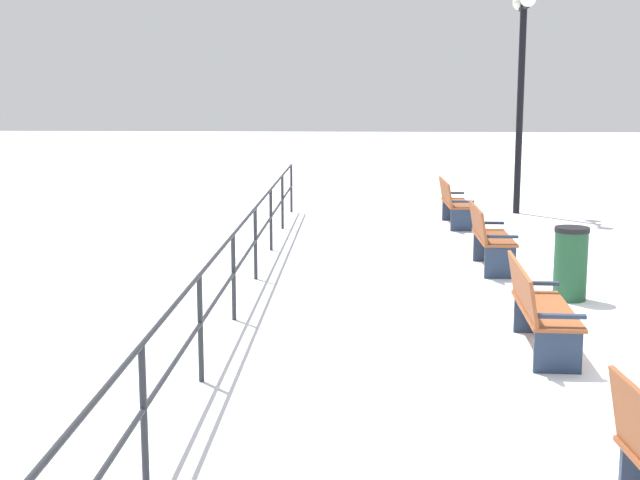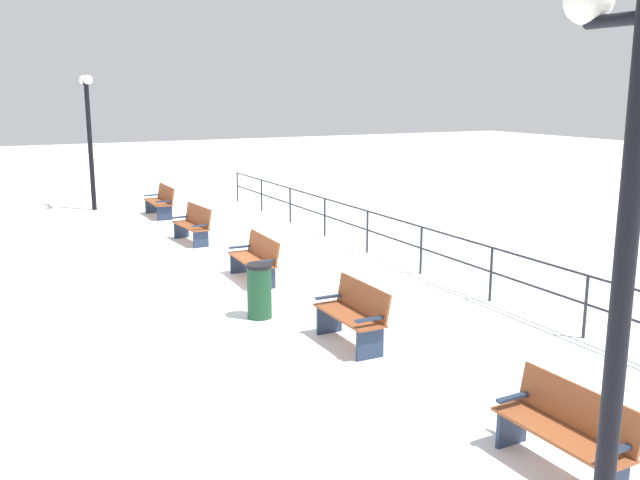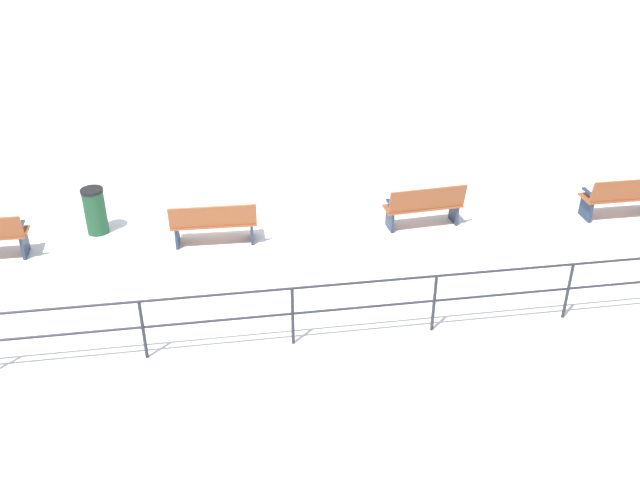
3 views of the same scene
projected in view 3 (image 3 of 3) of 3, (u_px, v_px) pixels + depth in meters
name	position (u px, v px, depth m)	size (l,w,h in m)	color
ground_plane	(216.00, 244.00, 13.28)	(80.00, 80.00, 0.00)	white
bench_nearest	(624.00, 196.00, 13.98)	(0.56, 1.64, 0.93)	brown
bench_second	(425.00, 206.00, 13.63)	(0.60, 1.57, 0.92)	brown
bench_third	(214.00, 223.00, 13.05)	(0.61, 1.62, 0.89)	brown
waterfront_railing	(218.00, 312.00, 10.15)	(0.05, 19.57, 1.01)	#26282D
trash_bin	(95.00, 211.00, 13.46)	(0.43, 0.43, 0.92)	#1E4C2D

